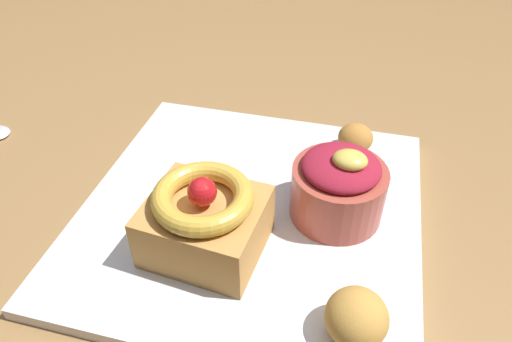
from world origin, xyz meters
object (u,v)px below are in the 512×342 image
object	(u,v)px
front_plate	(251,212)
cake_slice	(205,220)
berry_ramekin	(339,187)
fritter_front	(356,317)
fritter_middle	(355,138)

from	to	relation	value
front_plate	cake_slice	distance (m)	0.07
cake_slice	berry_ramekin	distance (m)	0.12
front_plate	berry_ramekin	distance (m)	0.09
cake_slice	berry_ramekin	xyz separation A→B (m)	(0.10, 0.07, -0.00)
berry_ramekin	fritter_front	size ratio (longest dim) A/B	1.80
cake_slice	berry_ramekin	size ratio (longest dim) A/B	1.20
berry_ramekin	fritter_front	world-z (taller)	berry_ramekin
front_plate	fritter_middle	distance (m)	0.14
fritter_front	fritter_middle	bearing A→B (deg)	95.06
berry_ramekin	fritter_middle	distance (m)	0.10
berry_ramekin	fritter_middle	world-z (taller)	berry_ramekin
front_plate	fritter_front	bearing A→B (deg)	-45.76
front_plate	fritter_front	size ratio (longest dim) A/B	6.63
berry_ramekin	cake_slice	bearing A→B (deg)	-145.96
cake_slice	fritter_front	xyz separation A→B (m)	(0.13, -0.05, -0.01)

